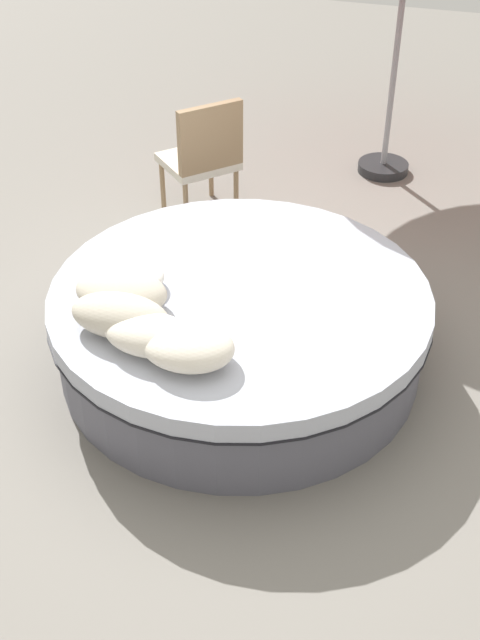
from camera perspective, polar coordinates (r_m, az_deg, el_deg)
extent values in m
plane|color=gray|center=(5.02, 0.00, -2.93)|extent=(16.00, 16.00, 0.00)
cylinder|color=#595966|center=(4.89, 0.00, -1.08)|extent=(2.18, 2.18, 0.41)
cylinder|color=black|center=(4.76, 0.00, 0.87)|extent=(2.26, 2.26, 0.02)
cylinder|color=#B2B7C6|center=(4.73, 0.00, 1.47)|extent=(2.24, 2.24, 0.12)
ellipsoid|color=white|center=(4.75, -8.13, 3.17)|extent=(0.47, 0.36, 0.14)
ellipsoid|color=beige|center=(4.56, -8.40, 2.00)|extent=(0.54, 0.37, 0.20)
ellipsoid|color=beige|center=(4.37, -8.48, 0.31)|extent=(0.56, 0.32, 0.21)
ellipsoid|color=silver|center=(4.23, -6.35, -1.04)|extent=(0.51, 0.32, 0.19)
ellipsoid|color=silver|center=(4.14, -3.73, -1.82)|extent=(0.50, 0.38, 0.19)
cylinder|color=#997A56|center=(6.57, -5.50, 9.51)|extent=(0.04, 0.04, 0.42)
cylinder|color=#997A56|center=(6.74, -2.07, 10.40)|extent=(0.04, 0.04, 0.42)
cylinder|color=#997A56|center=(6.23, -3.84, 8.00)|extent=(0.04, 0.04, 0.42)
cylinder|color=#997A56|center=(6.41, -0.28, 8.96)|extent=(0.04, 0.04, 0.42)
cube|color=silver|center=(6.38, -2.99, 11.16)|extent=(0.72, 0.72, 0.06)
cube|color=#997A56|center=(6.08, -2.10, 12.76)|extent=(0.40, 0.42, 0.50)
cylinder|color=#262628|center=(7.32, 10.08, 10.60)|extent=(0.44, 0.44, 0.08)
cylinder|color=#99999E|center=(6.91, 11.09, 18.74)|extent=(0.05, 0.05, 2.27)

